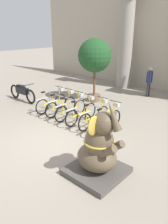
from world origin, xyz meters
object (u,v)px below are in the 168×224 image
(bicycle_0, at_px, (52,102))
(person_pedestrian, at_px, (149,79))
(motorcycle, at_px, (22,92))
(bicycle_4, at_px, (95,116))
(bicycle_2, at_px, (71,109))
(bicycle_5, at_px, (107,121))
(bicycle_3, at_px, (82,112))
(bicycle_1, at_px, (62,105))
(elephant_statue, at_px, (99,150))
(potted_tree, at_px, (95,57))

(bicycle_0, bearing_deg, person_pedestrian, 67.02)
(bicycle_0, distance_m, motorcycle, 2.24)
(bicycle_4, height_order, motorcycle, bicycle_4)
(bicycle_2, xyz_separation_m, motorcycle, (-3.45, -0.04, 0.06))
(bicycle_5, relative_size, person_pedestrian, 1.08)
(bicycle_5, distance_m, motorcycle, 5.27)
(motorcycle, xyz_separation_m, person_pedestrian, (4.31, 4.96, 0.47))
(bicycle_0, bearing_deg, bicycle_3, -1.45)
(motorcycle, distance_m, person_pedestrian, 6.59)
(bicycle_0, height_order, bicycle_2, same)
(bicycle_1, bearing_deg, bicycle_5, -1.66)
(bicycle_5, bearing_deg, bicycle_0, 178.84)
(bicycle_0, bearing_deg, motorcycle, -178.47)
(bicycle_0, relative_size, bicycle_2, 1.00)
(person_pedestrian, bearing_deg, bicycle_3, -92.98)
(bicycle_0, bearing_deg, bicycle_1, 0.84)
(elephant_statue, bearing_deg, bicycle_5, 121.68)
(bicycle_4, bearing_deg, bicycle_0, 179.92)
(bicycle_2, height_order, elephant_statue, elephant_statue)
(bicycle_1, height_order, potted_tree, potted_tree)
(bicycle_3, relative_size, potted_tree, 0.56)
(bicycle_3, distance_m, person_pedestrian, 4.98)
(bicycle_1, xyz_separation_m, potted_tree, (-0.18, 2.35, 1.76))
(bicycle_3, bearing_deg, motorcycle, -179.81)
(bicycle_2, bearing_deg, person_pedestrian, 80.04)
(motorcycle, relative_size, potted_tree, 0.70)
(elephant_statue, height_order, motorcycle, elephant_statue)
(bicycle_3, bearing_deg, potted_tree, 120.11)
(bicycle_0, distance_m, potted_tree, 2.97)
(bicycle_0, xyz_separation_m, motorcycle, (-2.23, -0.06, 0.06))
(bicycle_2, height_order, bicycle_3, same)
(elephant_statue, distance_m, potted_tree, 6.16)
(bicycle_2, xyz_separation_m, potted_tree, (-0.79, 2.38, 1.76))
(bicycle_0, relative_size, elephant_statue, 0.85)
(bicycle_2, bearing_deg, motorcycle, -179.34)
(bicycle_3, height_order, bicycle_4, same)
(bicycle_3, distance_m, potted_tree, 3.29)
(bicycle_2, height_order, motorcycle, bicycle_2)
(bicycle_1, height_order, bicycle_2, same)
(bicycle_0, distance_m, person_pedestrian, 5.35)
(person_pedestrian, bearing_deg, motorcycle, -131.01)
(person_pedestrian, bearing_deg, elephant_statue, -72.29)
(bicycle_2, height_order, potted_tree, potted_tree)
(potted_tree, bearing_deg, bicycle_1, -85.55)
(motorcycle, bearing_deg, person_pedestrian, 48.99)
(bicycle_3, bearing_deg, elephant_statue, -40.17)
(bicycle_4, bearing_deg, bicycle_3, -175.97)
(bicycle_4, relative_size, bicycle_5, 1.00)
(bicycle_0, height_order, bicycle_5, same)
(bicycle_2, height_order, bicycle_4, same)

